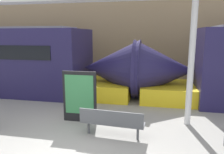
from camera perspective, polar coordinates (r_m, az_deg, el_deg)
The scene contains 4 objects.
station_wall at distance 13.68m, azimuth 3.61°, elevation 9.54°, with size 56.00×0.20×5.00m, color #9E8460.
bench_near at distance 6.14m, azimuth -0.07°, elevation -11.43°, with size 1.82×0.57×0.82m.
poster_board at distance 7.19m, azimuth -8.47°, elevation -5.09°, with size 1.13×0.07×1.69m.
support_column_near at distance 7.12m, azimuth 19.97°, elevation 3.18°, with size 0.19×0.19×3.89m, color silver.
Camera 1 is at (1.90, -4.19, 2.82)m, focal length 35.00 mm.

